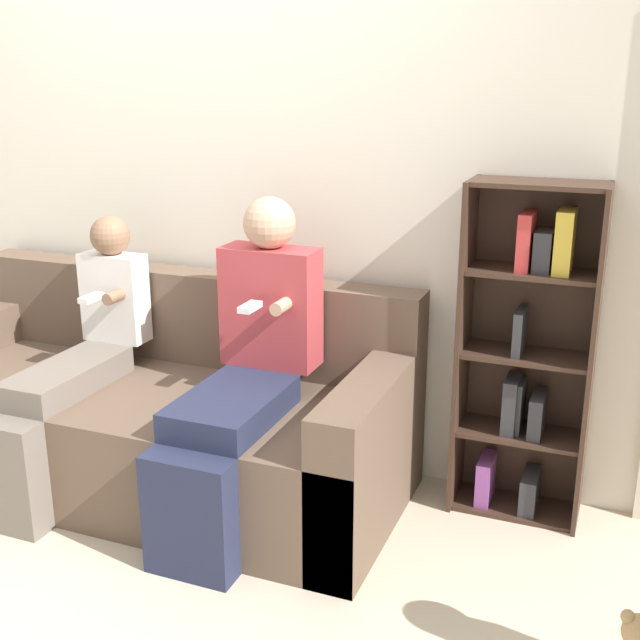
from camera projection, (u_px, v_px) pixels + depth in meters
The scene contains 6 objects.
ground_plane at pixel (89, 547), 3.04m from camera, with size 14.00×14.00×0.00m, color beige.
back_wall at pixel (212, 177), 3.60m from camera, with size 10.00×0.06×2.55m.
couch at pixel (154, 417), 3.47m from camera, with size 2.19×0.92×0.87m.
adult_seated at pixel (245, 364), 3.09m from camera, with size 0.39×0.86×1.26m.
child_seated at pixel (74, 361), 3.35m from camera, with size 0.29×0.87×1.13m.
bookshelf at pixel (527, 357), 3.14m from camera, with size 0.51×0.26×1.34m.
Camera 1 is at (1.80, -2.14, 1.72)m, focal length 45.00 mm.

